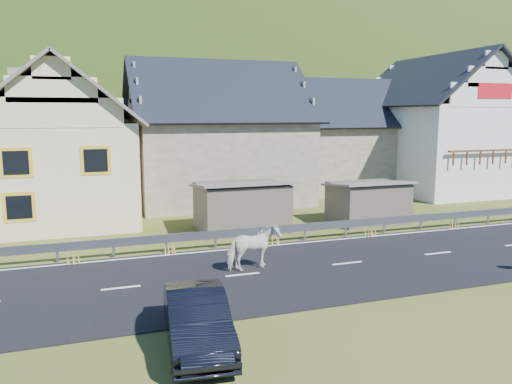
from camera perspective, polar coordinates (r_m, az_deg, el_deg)
name	(u,v)px	position (r m, az deg, el deg)	size (l,w,h in m)	color
ground	(347,264)	(18.67, 10.37, -8.13)	(160.00, 160.00, 0.00)	#3C4A15
road	(347,264)	(18.67, 10.37, -8.07)	(60.00, 7.00, 0.04)	black
lane_markings	(347,263)	(18.66, 10.37, -7.99)	(60.00, 6.60, 0.01)	silver
guardrail	(305,228)	(21.70, 5.64, -4.08)	(28.10, 0.09, 0.75)	#93969B
shed_left	(241,207)	(23.46, -1.67, -1.71)	(4.30, 3.30, 2.40)	#6C5F4E
shed_right	(368,203)	(25.71, 12.64, -1.21)	(3.80, 2.90, 2.20)	#6C5F4E
house_cream	(60,135)	(27.55, -21.51, 6.09)	(7.80, 9.80, 8.30)	beige
house_stone_a	(216,127)	(31.52, -4.61, 7.46)	(10.80, 9.80, 8.90)	tan
house_stone_b	(342,130)	(37.12, 9.83, 6.97)	(9.80, 8.80, 8.10)	tan
house_white	(438,119)	(37.96, 20.13, 7.84)	(8.80, 10.80, 9.70)	white
mountain	(124,181)	(197.64, -14.86, 1.26)	(440.00, 280.00, 260.00)	#21380D
horse	(253,247)	(17.46, -0.31, -6.36)	(1.86, 0.85, 1.57)	silver
car	(197,319)	(12.20, -6.77, -14.18)	(1.39, 3.98, 1.31)	black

